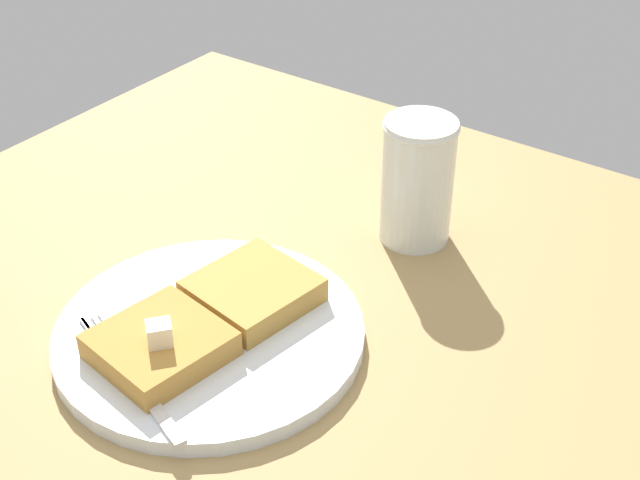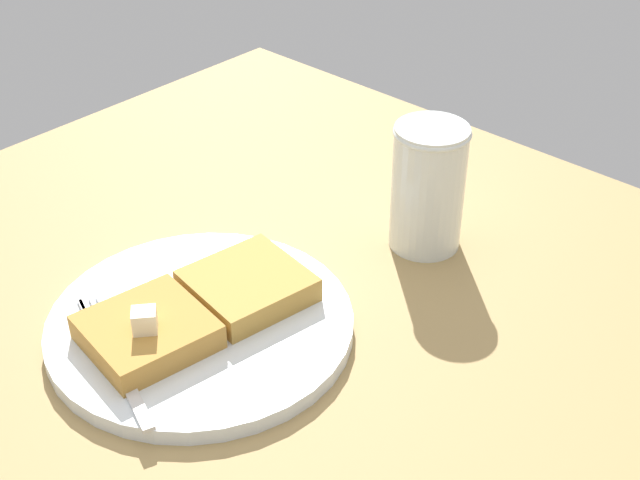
{
  "view_description": "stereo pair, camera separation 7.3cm",
  "coord_description": "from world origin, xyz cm",
  "views": [
    {
      "loc": [
        -32.31,
        -26.39,
        48.19
      ],
      "look_at": [
        16.59,
        8.52,
        7.18
      ],
      "focal_mm": 50.0,
      "sensor_mm": 36.0,
      "label": 1
    },
    {
      "loc": [
        -27.74,
        -32.03,
        48.19
      ],
      "look_at": [
        16.59,
        8.52,
        7.18
      ],
      "focal_mm": 50.0,
      "sensor_mm": 36.0,
      "label": 2
    }
  ],
  "objects": [
    {
      "name": "butter_pat_primary",
      "position": [
        0.57,
        11.14,
        6.97
      ],
      "size": [
        2.38,
        2.36,
        1.77
      ],
      "primitive_type": "cube",
      "rotation": [
        0.0,
        0.0,
        2.44
      ],
      "color": "#F8E9C4",
      "rests_on": "toast_slice_left"
    },
    {
      "name": "plate",
      "position": [
        5.69,
        11.24,
        3.43
      ],
      "size": [
        24.0,
        24.0,
        1.32
      ],
      "color": "silver",
      "rests_on": "table_surface"
    },
    {
      "name": "table_surface",
      "position": [
        0.0,
        0.0,
        1.34
      ],
      "size": [
        99.08,
        99.08,
        2.68
      ],
      "primitive_type": "cube",
      "color": "#9E804D",
      "rests_on": "ground"
    },
    {
      "name": "syrup_jar",
      "position": [
        27.49,
        5.79,
        8.21
      ],
      "size": [
        6.63,
        6.63,
        11.58
      ],
      "color": "#331909",
      "rests_on": "table_surface"
    },
    {
      "name": "toast_slice_middle",
      "position": [
        10.2,
        10.53,
        5.04
      ],
      "size": [
        9.88,
        9.63,
        2.08
      ],
      "primitive_type": "cube",
      "rotation": [
        0.0,
        0.0,
        -0.16
      ],
      "color": "#B18337",
      "rests_on": "plate"
    },
    {
      "name": "fork",
      "position": [
        -1.34,
        13.13,
        4.18
      ],
      "size": [
        6.96,
        15.49,
        0.36
      ],
      "color": "silver",
      "rests_on": "plate"
    },
    {
      "name": "toast_slice_left",
      "position": [
        1.19,
        11.95,
        5.04
      ],
      "size": [
        9.88,
        9.63,
        2.08
      ],
      "primitive_type": "cube",
      "rotation": [
        0.0,
        0.0,
        -0.16
      ],
      "color": "#B27F36",
      "rests_on": "plate"
    }
  ]
}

